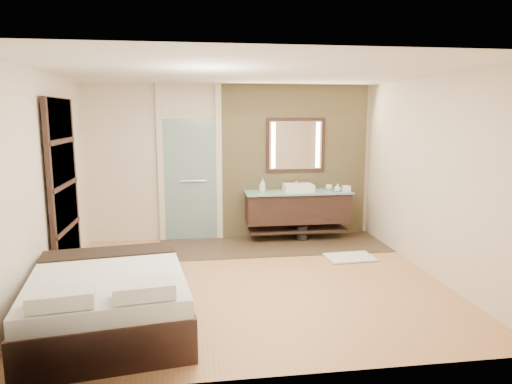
{
  "coord_description": "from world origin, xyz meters",
  "views": [
    {
      "loc": [
        -0.72,
        -5.72,
        2.18
      ],
      "look_at": [
        0.18,
        0.6,
        1.1
      ],
      "focal_mm": 32.0,
      "sensor_mm": 36.0,
      "label": 1
    }
  ],
  "objects": [
    {
      "name": "floor",
      "position": [
        0.0,
        0.0,
        0.0
      ],
      "size": [
        5.0,
        5.0,
        0.0
      ],
      "primitive_type": "plane",
      "color": "#AA7E47",
      "rests_on": "ground"
    },
    {
      "name": "tile_strip",
      "position": [
        0.6,
        1.6,
        0.01
      ],
      "size": [
        3.8,
        1.3,
        0.01
      ],
      "primitive_type": "cube",
      "color": "#3E2F22",
      "rests_on": "floor"
    },
    {
      "name": "stone_wall",
      "position": [
        1.1,
        2.21,
        1.35
      ],
      "size": [
        2.6,
        0.08,
        2.7
      ],
      "primitive_type": "cube",
      "color": "#A08B5B",
      "rests_on": "floor"
    },
    {
      "name": "vanity",
      "position": [
        1.1,
        1.92,
        0.58
      ],
      "size": [
        1.85,
        0.55,
        0.88
      ],
      "color": "black",
      "rests_on": "stone_wall"
    },
    {
      "name": "mirror_unit",
      "position": [
        1.1,
        2.16,
        1.65
      ],
      "size": [
        1.06,
        0.04,
        0.96
      ],
      "color": "black",
      "rests_on": "stone_wall"
    },
    {
      "name": "frosted_door",
      "position": [
        -0.75,
        2.2,
        1.14
      ],
      "size": [
        1.1,
        0.12,
        2.7
      ],
      "color": "#B0DEDE",
      "rests_on": "floor"
    },
    {
      "name": "shoji_partition",
      "position": [
        -2.43,
        0.6,
        1.21
      ],
      "size": [
        0.06,
        1.2,
        2.4
      ],
      "color": "black",
      "rests_on": "floor"
    },
    {
      "name": "bed",
      "position": [
        -1.6,
        -1.13,
        0.31
      ],
      "size": [
        1.79,
        2.11,
        0.74
      ],
      "rotation": [
        0.0,
        0.0,
        0.14
      ],
      "color": "black",
      "rests_on": "floor"
    },
    {
      "name": "bath_mat",
      "position": [
        1.66,
        0.75,
        0.02
      ],
      "size": [
        0.75,
        0.54,
        0.02
      ],
      "primitive_type": "cube",
      "rotation": [
        0.0,
        0.0,
        0.06
      ],
      "color": "silver",
      "rests_on": "floor"
    },
    {
      "name": "waste_bin",
      "position": [
        1.17,
        1.85,
        0.13
      ],
      "size": [
        0.27,
        0.27,
        0.27
      ],
      "primitive_type": "cylinder",
      "rotation": [
        0.0,
        0.0,
        0.31
      ],
      "color": "black",
      "rests_on": "floor"
    },
    {
      "name": "tissue_box",
      "position": [
        1.92,
        1.77,
        0.92
      ],
      "size": [
        0.12,
        0.12,
        0.1
      ],
      "primitive_type": "cube",
      "rotation": [
        0.0,
        0.0,
        -0.02
      ],
      "color": "silver",
      "rests_on": "vanity"
    },
    {
      "name": "soap_bottle_a",
      "position": [
        0.48,
        1.92,
        0.98
      ],
      "size": [
        0.1,
        0.1,
        0.24
      ],
      "primitive_type": "imported",
      "rotation": [
        0.0,
        0.0,
        -0.15
      ],
      "color": "silver",
      "rests_on": "vanity"
    },
    {
      "name": "soap_bottle_b",
      "position": [
        0.47,
        1.96,
        0.95
      ],
      "size": [
        0.09,
        0.09,
        0.18
      ],
      "primitive_type": "imported",
      "rotation": [
        0.0,
        0.0,
        0.1
      ],
      "color": "#B2B2B2",
      "rests_on": "vanity"
    },
    {
      "name": "soap_bottle_c",
      "position": [
        1.77,
        1.78,
        0.94
      ],
      "size": [
        0.11,
        0.11,
        0.14
      ],
      "primitive_type": "imported",
      "rotation": [
        0.0,
        0.0,
        0.03
      ],
      "color": "silver",
      "rests_on": "vanity"
    },
    {
      "name": "cup",
      "position": [
        1.68,
        1.98,
        0.91
      ],
      "size": [
        0.14,
        0.14,
        0.09
      ],
      "primitive_type": "imported",
      "rotation": [
        0.0,
        0.0,
        -0.15
      ],
      "color": "white",
      "rests_on": "vanity"
    }
  ]
}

